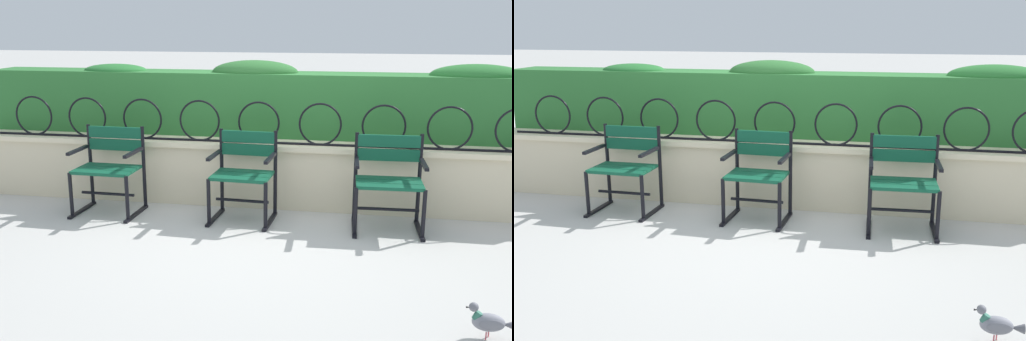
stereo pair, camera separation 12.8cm
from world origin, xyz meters
The scene contains 8 objects.
ground_plane centered at (0.00, 0.00, 0.00)m, with size 60.00×60.00×0.00m, color #B7B5AF.
stone_wall centered at (0.00, 0.90, 0.33)m, with size 6.44×0.41×0.65m.
iron_arch_fence centered at (-0.09, 0.83, 0.84)m, with size 5.92×0.02×0.42m.
hedge_row centered at (0.04, 1.33, 1.01)m, with size 6.31×0.50×0.78m.
park_chair_left centered at (-1.50, 0.40, 0.46)m, with size 0.62×0.54×0.83m.
park_chair_centre centered at (-0.17, 0.41, 0.45)m, with size 0.60×0.55×0.83m.
park_chair_right centered at (1.16, 0.39, 0.46)m, with size 0.64×0.54×0.84m.
pigeon_near_chairs centered at (1.70, -1.50, 0.11)m, with size 0.29×0.11×0.22m.
Camera 1 is at (0.92, -4.88, 1.84)m, focal length 41.77 mm.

